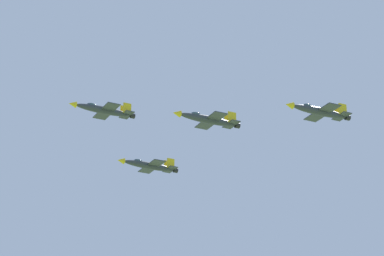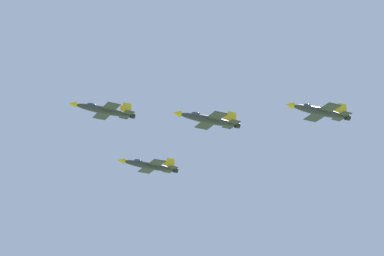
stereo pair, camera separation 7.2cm
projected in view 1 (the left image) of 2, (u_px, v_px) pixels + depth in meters
The scene contains 4 objects.
jet_lead at pixel (104, 110), 206.51m from camera, with size 11.59×14.38×3.45m.
jet_left_wingman at pixel (208, 119), 199.17m from camera, with size 11.92×14.71×3.54m.
jet_right_wingman at pixel (149, 165), 225.64m from camera, with size 11.73×14.79×3.54m.
jet_left_outer at pixel (319, 111), 193.53m from camera, with size 11.82×14.55×3.50m.
Camera 1 is at (77.95, -175.17, 93.82)m, focal length 82.96 mm.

